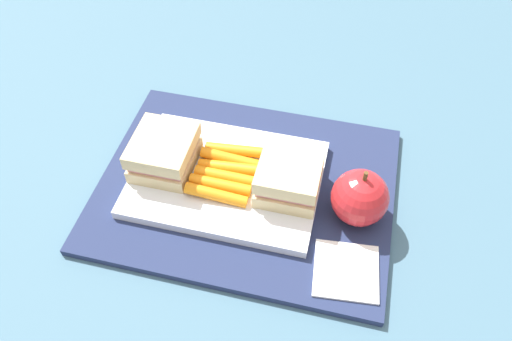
{
  "coord_description": "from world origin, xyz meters",
  "views": [
    {
      "loc": [
        0.1,
        -0.38,
        0.5
      ],
      "look_at": [
        0.01,
        0.0,
        0.04
      ],
      "focal_mm": 35.63,
      "sensor_mm": 36.0,
      "label": 1
    }
  ],
  "objects": [
    {
      "name": "ground_plane",
      "position": [
        0.0,
        0.0,
        0.0
      ],
      "size": [
        2.4,
        2.4,
        0.0
      ],
      "primitive_type": "plane",
      "color": "#42667A"
    },
    {
      "name": "lunchbag_mat",
      "position": [
        0.0,
        0.0,
        0.01
      ],
      "size": [
        0.36,
        0.28,
        0.01
      ],
      "primitive_type": "cube",
      "color": "navy",
      "rests_on": "ground_plane"
    },
    {
      "name": "food_tray",
      "position": [
        -0.03,
        0.0,
        0.02
      ],
      "size": [
        0.23,
        0.17,
        0.01
      ],
      "primitive_type": "cube",
      "color": "white",
      "rests_on": "lunchbag_mat"
    },
    {
      "name": "sandwich_half_left",
      "position": [
        -0.1,
        0.0,
        0.04
      ],
      "size": [
        0.07,
        0.08,
        0.04
      ],
      "color": "#DBC189",
      "rests_on": "food_tray"
    },
    {
      "name": "sandwich_half_right",
      "position": [
        0.05,
        0.0,
        0.04
      ],
      "size": [
        0.07,
        0.08,
        0.04
      ],
      "color": "#DBC189",
      "rests_on": "food_tray"
    },
    {
      "name": "carrot_sticks_bundle",
      "position": [
        -0.03,
        0.0,
        0.03
      ],
      "size": [
        0.08,
        0.09,
        0.02
      ],
      "color": "orange",
      "rests_on": "food_tray"
    },
    {
      "name": "apple",
      "position": [
        0.14,
        -0.01,
        0.04
      ],
      "size": [
        0.07,
        0.07,
        0.08
      ],
      "color": "red",
      "rests_on": "lunchbag_mat"
    },
    {
      "name": "paper_napkin",
      "position": [
        0.14,
        -0.09,
        0.01
      ],
      "size": [
        0.08,
        0.08,
        0.0
      ],
      "primitive_type": "cube",
      "rotation": [
        0.0,
        0.0,
        0.1
      ],
      "color": "white",
      "rests_on": "lunchbag_mat"
    }
  ]
}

